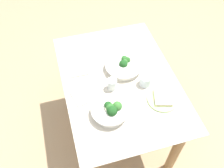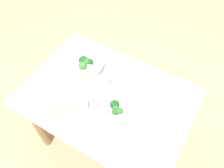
{
  "view_description": "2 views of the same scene",
  "coord_description": "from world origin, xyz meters",
  "px_view_note": "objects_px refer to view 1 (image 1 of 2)",
  "views": [
    {
      "loc": [
        1.07,
        -0.36,
        2.11
      ],
      "look_at": [
        0.03,
        -0.07,
        0.75
      ],
      "focal_mm": 39.77,
      "sensor_mm": 36.0,
      "label": 1
    },
    {
      "loc": [
        -0.46,
        0.7,
        2.01
      ],
      "look_at": [
        0.01,
        -0.1,
        0.75
      ],
      "focal_mm": 36.28,
      "sensor_mm": 36.0,
      "label": 2
    }
  ],
  "objects_px": {
    "bread_side_plate": "(163,99)",
    "napkin_folded_lower": "(84,93)",
    "napkin_folded_upper": "(77,66)",
    "water_glass_side": "(145,81)",
    "fork_by_far_bowl": "(171,123)",
    "table_knife_right": "(106,48)",
    "broccoli_bowl_far": "(124,66)",
    "broccoli_bowl_near": "(111,110)",
    "fork_by_near_bowl": "(163,79)",
    "table_knife_left": "(124,94)",
    "water_glass_center": "(112,84)"
  },
  "relations": [
    {
      "from": "water_glass_center",
      "to": "napkin_folded_lower",
      "type": "bearing_deg",
      "value": -93.84
    },
    {
      "from": "bread_side_plate",
      "to": "table_knife_left",
      "type": "relative_size",
      "value": 1.03
    },
    {
      "from": "water_glass_center",
      "to": "bread_side_plate",
      "type": "bearing_deg",
      "value": 57.85
    },
    {
      "from": "fork_by_far_bowl",
      "to": "table_knife_right",
      "type": "height_order",
      "value": "same"
    },
    {
      "from": "napkin_folded_upper",
      "to": "broccoli_bowl_near",
      "type": "bearing_deg",
      "value": 15.75
    },
    {
      "from": "broccoli_bowl_far",
      "to": "table_knife_right",
      "type": "bearing_deg",
      "value": -164.16
    },
    {
      "from": "table_knife_left",
      "to": "table_knife_right",
      "type": "xyz_separation_m",
      "value": [
        -0.47,
        0.0,
        0.0
      ]
    },
    {
      "from": "broccoli_bowl_near",
      "to": "napkin_folded_lower",
      "type": "relative_size",
      "value": 1.31
    },
    {
      "from": "broccoli_bowl_far",
      "to": "napkin_folded_lower",
      "type": "distance_m",
      "value": 0.36
    },
    {
      "from": "broccoli_bowl_near",
      "to": "fork_by_near_bowl",
      "type": "height_order",
      "value": "broccoli_bowl_near"
    },
    {
      "from": "broccoli_bowl_far",
      "to": "broccoli_bowl_near",
      "type": "bearing_deg",
      "value": -29.62
    },
    {
      "from": "table_knife_right",
      "to": "fork_by_near_bowl",
      "type": "bearing_deg",
      "value": 148.94
    },
    {
      "from": "broccoli_bowl_far",
      "to": "water_glass_center",
      "type": "xyz_separation_m",
      "value": [
        0.16,
        -0.13,
        0.01
      ]
    },
    {
      "from": "water_glass_center",
      "to": "table_knife_left",
      "type": "height_order",
      "value": "water_glass_center"
    },
    {
      "from": "fork_by_far_bowl",
      "to": "napkin_folded_lower",
      "type": "xyz_separation_m",
      "value": [
        -0.38,
        -0.48,
        0.0
      ]
    },
    {
      "from": "broccoli_bowl_far",
      "to": "table_knife_left",
      "type": "relative_size",
      "value": 1.35
    },
    {
      "from": "fork_by_far_bowl",
      "to": "table_knife_left",
      "type": "distance_m",
      "value": 0.37
    },
    {
      "from": "fork_by_far_bowl",
      "to": "napkin_folded_lower",
      "type": "bearing_deg",
      "value": 154.22
    },
    {
      "from": "water_glass_center",
      "to": "fork_by_far_bowl",
      "type": "bearing_deg",
      "value": 37.02
    },
    {
      "from": "table_knife_left",
      "to": "water_glass_center",
      "type": "bearing_deg",
      "value": -13.06
    },
    {
      "from": "water_glass_side",
      "to": "fork_by_far_bowl",
      "type": "bearing_deg",
      "value": 7.52
    },
    {
      "from": "water_glass_side",
      "to": "fork_by_far_bowl",
      "type": "height_order",
      "value": "water_glass_side"
    },
    {
      "from": "bread_side_plate",
      "to": "napkin_folded_upper",
      "type": "xyz_separation_m",
      "value": [
        -0.45,
        -0.5,
        -0.01
      ]
    },
    {
      "from": "table_knife_right",
      "to": "napkin_folded_upper",
      "type": "bearing_deg",
      "value": 49.4
    },
    {
      "from": "water_glass_side",
      "to": "napkin_folded_upper",
      "type": "xyz_separation_m",
      "value": [
        -0.29,
        -0.43,
        -0.03
      ]
    },
    {
      "from": "broccoli_bowl_near",
      "to": "water_glass_center",
      "type": "distance_m",
      "value": 0.21
    },
    {
      "from": "broccoli_bowl_far",
      "to": "bread_side_plate",
      "type": "distance_m",
      "value": 0.38
    },
    {
      "from": "broccoli_bowl_far",
      "to": "water_glass_side",
      "type": "relative_size",
      "value": 3.46
    },
    {
      "from": "fork_by_near_bowl",
      "to": "napkin_folded_upper",
      "type": "relative_size",
      "value": 0.45
    },
    {
      "from": "water_glass_center",
      "to": "fork_by_far_bowl",
      "type": "relative_size",
      "value": 0.83
    },
    {
      "from": "water_glass_side",
      "to": "table_knife_right",
      "type": "height_order",
      "value": "water_glass_side"
    },
    {
      "from": "broccoli_bowl_far",
      "to": "table_knife_left",
      "type": "distance_m",
      "value": 0.24
    },
    {
      "from": "water_glass_side",
      "to": "napkin_folded_upper",
      "type": "distance_m",
      "value": 0.52
    },
    {
      "from": "broccoli_bowl_far",
      "to": "water_glass_side",
      "type": "height_order",
      "value": "broccoli_bowl_far"
    },
    {
      "from": "bread_side_plate",
      "to": "napkin_folded_lower",
      "type": "height_order",
      "value": "bread_side_plate"
    },
    {
      "from": "bread_side_plate",
      "to": "table_knife_right",
      "type": "xyz_separation_m",
      "value": [
        -0.59,
        -0.23,
        -0.01
      ]
    },
    {
      "from": "broccoli_bowl_far",
      "to": "broccoli_bowl_near",
      "type": "distance_m",
      "value": 0.41
    },
    {
      "from": "broccoli_bowl_near",
      "to": "table_knife_right",
      "type": "distance_m",
      "value": 0.61
    },
    {
      "from": "broccoli_bowl_near",
      "to": "water_glass_side",
      "type": "xyz_separation_m",
      "value": [
        -0.17,
        0.3,
        -0.0
      ]
    },
    {
      "from": "broccoli_bowl_near",
      "to": "water_glass_side",
      "type": "height_order",
      "value": "broccoli_bowl_near"
    },
    {
      "from": "napkin_folded_upper",
      "to": "water_glass_side",
      "type": "bearing_deg",
      "value": 55.68
    },
    {
      "from": "water_glass_center",
      "to": "napkin_folded_lower",
      "type": "relative_size",
      "value": 0.47
    },
    {
      "from": "broccoli_bowl_far",
      "to": "fork_by_near_bowl",
      "type": "distance_m",
      "value": 0.3
    },
    {
      "from": "water_glass_center",
      "to": "fork_by_near_bowl",
      "type": "height_order",
      "value": "water_glass_center"
    },
    {
      "from": "fork_by_far_bowl",
      "to": "table_knife_right",
      "type": "distance_m",
      "value": 0.8
    },
    {
      "from": "water_glass_center",
      "to": "napkin_folded_upper",
      "type": "distance_m",
      "value": 0.33
    },
    {
      "from": "bread_side_plate",
      "to": "water_glass_center",
      "type": "bearing_deg",
      "value": -122.15
    },
    {
      "from": "broccoli_bowl_near",
      "to": "fork_by_far_bowl",
      "type": "distance_m",
      "value": 0.39
    },
    {
      "from": "water_glass_center",
      "to": "water_glass_side",
      "type": "distance_m",
      "value": 0.24
    },
    {
      "from": "bread_side_plate",
      "to": "napkin_folded_lower",
      "type": "bearing_deg",
      "value": -112.01
    }
  ]
}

